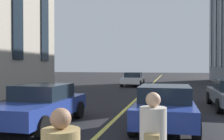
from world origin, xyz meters
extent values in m
cube|color=#D8C64C|center=(20.00, 0.00, 0.00)|extent=(80.00, 0.16, 0.01)
cylinder|color=black|center=(14.15, -4.04, 0.32)|extent=(0.64, 0.22, 0.64)
cylinder|color=black|center=(11.25, -4.04, 0.32)|extent=(0.64, 0.22, 0.64)
cube|color=navy|center=(8.36, -1.86, 0.59)|extent=(4.40, 1.80, 0.55)
cube|color=#19232D|center=(8.14, -1.86, 1.12)|extent=(1.85, 1.58, 0.50)
cylinder|color=black|center=(9.81, -0.99, 0.32)|extent=(0.64, 0.22, 0.64)
cylinder|color=black|center=(9.81, -2.72, 0.32)|extent=(0.64, 0.22, 0.64)
cylinder|color=black|center=(6.91, -0.99, 0.32)|extent=(0.64, 0.22, 0.64)
cylinder|color=black|center=(6.91, -2.72, 0.32)|extent=(0.64, 0.22, 0.64)
cube|color=silver|center=(25.38, 1.66, 0.59)|extent=(4.40, 1.80, 0.55)
cube|color=#19232D|center=(25.60, 1.66, 1.12)|extent=(1.85, 1.58, 0.50)
cylinder|color=black|center=(23.93, 0.80, 0.32)|extent=(0.64, 0.22, 0.64)
cylinder|color=black|center=(23.93, 2.53, 0.32)|extent=(0.64, 0.22, 0.64)
cylinder|color=black|center=(26.84, 0.80, 0.32)|extent=(0.64, 0.22, 0.64)
cylinder|color=black|center=(26.84, 2.53, 0.32)|extent=(0.64, 0.22, 0.64)
cube|color=navy|center=(7.58, 2.27, 0.59)|extent=(4.40, 1.80, 0.55)
cube|color=#19232D|center=(7.80, 2.27, 1.12)|extent=(1.85, 1.58, 0.50)
cylinder|color=black|center=(6.13, 1.41, 0.32)|extent=(0.64, 0.22, 0.64)
cylinder|color=black|center=(9.03, 1.41, 0.32)|extent=(0.64, 0.22, 0.64)
cylinder|color=black|center=(9.03, 3.14, 0.32)|extent=(0.64, 0.22, 0.64)
cylinder|color=beige|center=(3.30, -1.81, 1.10)|extent=(0.38, 0.38, 0.65)
sphere|color=tan|center=(3.30, -1.81, 1.53)|extent=(0.21, 0.21, 0.21)
sphere|color=#8C664C|center=(1.96, -1.00, 1.49)|extent=(0.21, 0.21, 0.21)
cube|color=#19232D|center=(30.42, -7.45, 7.19)|extent=(1.10, 0.10, 10.51)
cube|color=#19232D|center=(34.07, -7.45, 7.19)|extent=(1.10, 0.10, 10.51)
cube|color=#19232D|center=(37.73, -7.45, 7.19)|extent=(1.10, 0.10, 10.51)
camera|label=1|loc=(-0.38, -2.05, 2.00)|focal=41.52mm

